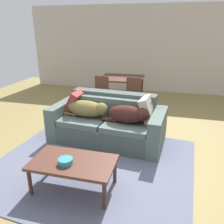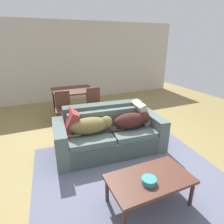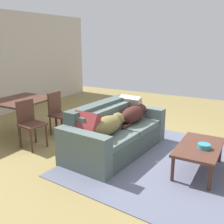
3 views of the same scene
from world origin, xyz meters
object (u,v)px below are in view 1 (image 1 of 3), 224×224
dog_on_right_cushion (129,114)px  dining_table (121,80)px  throw_pillow_by_right_arm (148,110)px  bowl_on_coffee_table (65,161)px  dining_chair_near_right (132,95)px  dining_chair_near_left (100,92)px  throw_pillow_by_left_arm (75,102)px  dog_on_left_cushion (88,109)px  coffee_table (73,164)px  couch (108,123)px

dog_on_right_cushion → dining_table: size_ratio=0.75×
throw_pillow_by_right_arm → bowl_on_coffee_table: size_ratio=2.45×
dining_chair_near_right → dining_chair_near_left: bearing=-176.8°
bowl_on_coffee_table → throw_pillow_by_left_arm: bearing=109.2°
dog_on_right_cushion → dining_chair_near_left: dining_chair_near_left is taller
dog_on_left_cushion → dining_chair_near_left: 1.55m
throw_pillow_by_right_arm → coffee_table: 1.72m
couch → dog_on_left_cushion: (-0.37, -0.09, 0.28)m
throw_pillow_by_left_arm → bowl_on_coffee_table: (0.59, -1.71, -0.20)m
bowl_on_coffee_table → dining_chair_near_left: dining_chair_near_left is taller
coffee_table → bowl_on_coffee_table: 0.13m
coffee_table → dining_chair_near_right: dining_chair_near_right is taller
throw_pillow_by_left_arm → dining_table: (0.52, 1.94, 0.04)m
dining_table → dining_chair_near_left: (-0.41, -0.63, -0.19)m
dining_table → throw_pillow_by_left_arm: bearing=-105.0°
couch → coffee_table: bearing=-87.0°
throw_pillow_by_left_arm → dining_table: 2.00m
couch → throw_pillow_by_left_arm: bearing=175.1°
coffee_table → dining_chair_near_left: size_ratio=1.20×
bowl_on_coffee_table → dog_on_left_cushion: bearing=99.3°
dining_chair_near_right → dog_on_left_cushion: bearing=-108.0°
dog_on_right_cushion → dog_on_left_cushion: bearing=177.3°
throw_pillow_by_left_arm → bowl_on_coffee_table: 1.82m
throw_pillow_by_right_arm → dining_chair_near_left: size_ratio=0.51×
coffee_table → dining_table: dining_table is taller
dog_on_left_cushion → dining_chair_near_left: bearing=104.1°
dining_chair_near_left → dining_chair_near_right: bearing=8.5°
couch → dog_on_left_cushion: 0.47m
dog_on_left_cushion → coffee_table: size_ratio=0.87×
dog_on_left_cushion → dining_table: bearing=90.6°
dog_on_left_cushion → throw_pillow_by_left_arm: 0.41m
dog_on_left_cushion → throw_pillow_by_left_arm: bearing=153.3°
dog_on_right_cushion → dining_chair_near_left: bearing=127.3°
couch → dining_chair_near_left: bearing=118.0°
dining_table → throw_pillow_by_right_arm: bearing=-65.9°
dog_on_left_cushion → dining_table: (0.17, 2.15, 0.08)m
dog_on_left_cushion → throw_pillow_by_right_arm: 1.10m
dog_on_right_cushion → coffee_table: size_ratio=0.78×
throw_pillow_by_left_arm → dining_chair_near_right: (0.93, 1.32, -0.16)m
dog_on_right_cushion → throw_pillow_by_left_arm: size_ratio=1.91×
throw_pillow_by_right_arm → dining_table: (-0.92, 2.06, 0.04)m
dining_table → dining_chair_near_left: 0.77m
dining_chair_near_left → dining_chair_near_right: 0.82m
throw_pillow_by_left_arm → coffee_table: throw_pillow_by_left_arm is taller
dog_on_left_cushion → dining_chair_near_right: dining_chair_near_right is taller
bowl_on_coffee_table → dog_on_right_cushion: bearing=68.5°
throw_pillow_by_right_arm → dining_chair_near_right: 1.54m
throw_pillow_by_right_arm → dining_chair_near_left: throw_pillow_by_right_arm is taller
dog_on_left_cushion → dining_chair_near_right: (0.58, 1.54, -0.12)m
coffee_table → dining_chair_near_right: 2.96m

